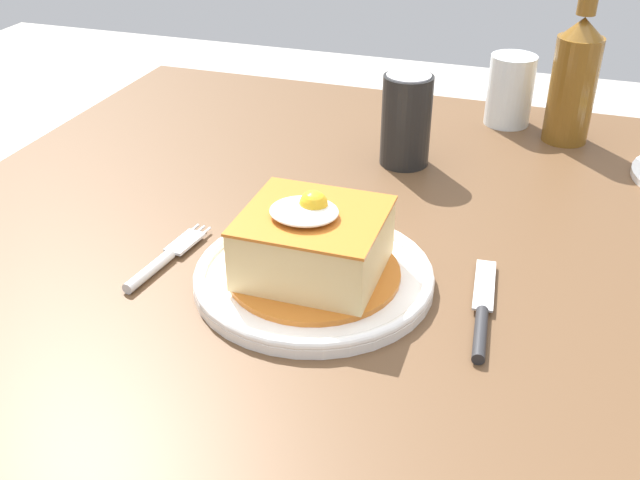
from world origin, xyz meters
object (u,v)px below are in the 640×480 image
object	(u,v)px
main_plate	(314,276)
soda_can	(406,120)
fork	(161,261)
drinking_glass	(509,95)
beer_bottle_amber	(575,73)
knife	(482,319)

from	to	relation	value
main_plate	soda_can	distance (m)	0.32
main_plate	fork	bearing A→B (deg)	-172.73
drinking_glass	beer_bottle_amber	bearing A→B (deg)	-24.27
beer_bottle_amber	drinking_glass	bearing A→B (deg)	155.73
main_plate	beer_bottle_amber	size ratio (longest dim) A/B	0.92
knife	soda_can	bearing A→B (deg)	114.48
main_plate	fork	world-z (taller)	main_plate
fork	main_plate	bearing A→B (deg)	7.27
soda_can	main_plate	bearing A→B (deg)	-93.89
knife	soda_can	distance (m)	0.37
soda_can	drinking_glass	size ratio (longest dim) A/B	1.18
fork	beer_bottle_amber	xyz separation A→B (m)	(0.39, 0.49, 0.09)
main_plate	knife	xyz separation A→B (m)	(0.17, -0.02, -0.00)
main_plate	soda_can	xyz separation A→B (m)	(0.02, 0.32, 0.05)
soda_can	fork	bearing A→B (deg)	-118.81
beer_bottle_amber	fork	bearing A→B (deg)	-128.51
knife	soda_can	size ratio (longest dim) A/B	1.34
main_plate	beer_bottle_amber	distance (m)	0.53
beer_bottle_amber	main_plate	bearing A→B (deg)	-115.68
soda_can	drinking_glass	world-z (taller)	soda_can
main_plate	beer_bottle_amber	xyz separation A→B (m)	(0.22, 0.47, 0.09)
fork	beer_bottle_amber	bearing A→B (deg)	51.49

